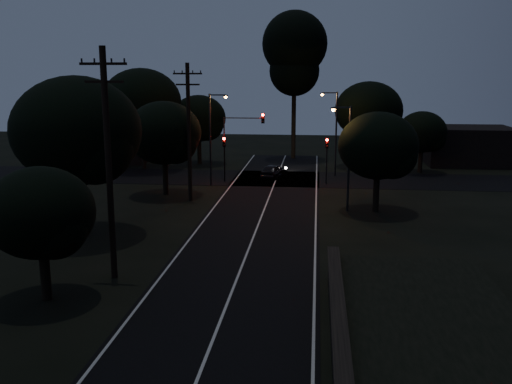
{
  "coord_description": "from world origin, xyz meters",
  "views": [
    {
      "loc": [
        3.71,
        -10.52,
        9.86
      ],
      "look_at": [
        0.0,
        24.0,
        2.5
      ],
      "focal_mm": 40.0,
      "sensor_mm": 36.0,
      "label": 1
    }
  ],
  "objects_px": {
    "utility_pole_far": "(189,130)",
    "tall_pine": "(295,53)",
    "signal_left": "(224,151)",
    "streetlight_c": "(347,151)",
    "car": "(274,171)",
    "signal_mast": "(243,134)",
    "streetlight_a": "(212,133)",
    "utility_pole_mid": "(108,161)",
    "streetlight_b": "(334,128)",
    "signal_right": "(327,152)"
  },
  "relations": [
    {
      "from": "streetlight_b",
      "to": "car",
      "type": "distance_m",
      "value": 7.06
    },
    {
      "from": "signal_left",
      "to": "streetlight_c",
      "type": "height_order",
      "value": "streetlight_c"
    },
    {
      "from": "utility_pole_mid",
      "to": "signal_left",
      "type": "distance_m",
      "value": 25.19
    },
    {
      "from": "signal_mast",
      "to": "car",
      "type": "bearing_deg",
      "value": 43.21
    },
    {
      "from": "utility_pole_far",
      "to": "tall_pine",
      "type": "bearing_deg",
      "value": 73.07
    },
    {
      "from": "signal_mast",
      "to": "streetlight_b",
      "type": "distance_m",
      "value": 9.15
    },
    {
      "from": "signal_left",
      "to": "tall_pine",
      "type": "bearing_deg",
      "value": 69.54
    },
    {
      "from": "signal_mast",
      "to": "streetlight_c",
      "type": "distance_m",
      "value": 13.28
    },
    {
      "from": "signal_left",
      "to": "car",
      "type": "relative_size",
      "value": 1.06
    },
    {
      "from": "utility_pole_mid",
      "to": "utility_pole_far",
      "type": "xyz_separation_m",
      "value": [
        0.0,
        17.0,
        -0.25
      ]
    },
    {
      "from": "utility_pole_mid",
      "to": "signal_left",
      "type": "relative_size",
      "value": 2.68
    },
    {
      "from": "signal_left",
      "to": "streetlight_c",
      "type": "xyz_separation_m",
      "value": [
        10.43,
        -9.99,
        1.51
      ]
    },
    {
      "from": "signal_mast",
      "to": "streetlight_a",
      "type": "bearing_deg",
      "value": -140.23
    },
    {
      "from": "utility_pole_mid",
      "to": "tall_pine",
      "type": "bearing_deg",
      "value": 80.07
    },
    {
      "from": "streetlight_c",
      "to": "car",
      "type": "xyz_separation_m",
      "value": [
        -6.14,
        12.44,
        -3.69
      ]
    },
    {
      "from": "utility_pole_mid",
      "to": "utility_pole_far",
      "type": "relative_size",
      "value": 1.05
    },
    {
      "from": "streetlight_b",
      "to": "signal_left",
      "type": "bearing_deg",
      "value": -157.95
    },
    {
      "from": "utility_pole_far",
      "to": "signal_left",
      "type": "height_order",
      "value": "utility_pole_far"
    },
    {
      "from": "signal_left",
      "to": "streetlight_c",
      "type": "distance_m",
      "value": 14.52
    },
    {
      "from": "utility_pole_mid",
      "to": "tall_pine",
      "type": "distance_m",
      "value": 41.08
    },
    {
      "from": "streetlight_a",
      "to": "car",
      "type": "xyz_separation_m",
      "value": [
        5.0,
        4.44,
        -3.98
      ]
    },
    {
      "from": "utility_pole_mid",
      "to": "streetlight_b",
      "type": "distance_m",
      "value": 31.15
    },
    {
      "from": "utility_pole_far",
      "to": "signal_left",
      "type": "distance_m",
      "value": 8.53
    },
    {
      "from": "tall_pine",
      "to": "streetlight_a",
      "type": "xyz_separation_m",
      "value": [
        -6.31,
        -17.0,
        -7.29
      ]
    },
    {
      "from": "tall_pine",
      "to": "car",
      "type": "bearing_deg",
      "value": -95.96
    },
    {
      "from": "tall_pine",
      "to": "streetlight_b",
      "type": "height_order",
      "value": "tall_pine"
    },
    {
      "from": "tall_pine",
      "to": "signal_mast",
      "type": "height_order",
      "value": "tall_pine"
    },
    {
      "from": "utility_pole_far",
      "to": "streetlight_c",
      "type": "distance_m",
      "value": 12.05
    },
    {
      "from": "tall_pine",
      "to": "signal_left",
      "type": "relative_size",
      "value": 4.03
    },
    {
      "from": "utility_pole_mid",
      "to": "signal_left",
      "type": "height_order",
      "value": "utility_pole_mid"
    },
    {
      "from": "signal_mast",
      "to": "streetlight_c",
      "type": "xyz_separation_m",
      "value": [
        8.74,
        -9.99,
        0.01
      ]
    },
    {
      "from": "signal_right",
      "to": "utility_pole_mid",
      "type": "bearing_deg",
      "value": -112.99
    },
    {
      "from": "utility_pole_mid",
      "to": "streetlight_a",
      "type": "bearing_deg",
      "value": 88.27
    },
    {
      "from": "utility_pole_mid",
      "to": "signal_right",
      "type": "relative_size",
      "value": 2.68
    },
    {
      "from": "tall_pine",
      "to": "streetlight_a",
      "type": "height_order",
      "value": "tall_pine"
    },
    {
      "from": "signal_mast",
      "to": "car",
      "type": "relative_size",
      "value": 1.62
    },
    {
      "from": "utility_pole_far",
      "to": "signal_mast",
      "type": "distance_m",
      "value": 8.64
    },
    {
      "from": "signal_mast",
      "to": "tall_pine",
      "type": "bearing_deg",
      "value": 75.38
    },
    {
      "from": "signal_mast",
      "to": "streetlight_a",
      "type": "relative_size",
      "value": 0.78
    },
    {
      "from": "signal_right",
      "to": "streetlight_c",
      "type": "xyz_separation_m",
      "value": [
        1.23,
        -9.99,
        1.51
      ]
    },
    {
      "from": "streetlight_b",
      "to": "car",
      "type": "xyz_separation_m",
      "value": [
        -5.62,
        -1.56,
        -3.98
      ]
    },
    {
      "from": "streetlight_b",
      "to": "streetlight_c",
      "type": "bearing_deg",
      "value": -87.86
    },
    {
      "from": "streetlight_a",
      "to": "car",
      "type": "distance_m",
      "value": 7.78
    },
    {
      "from": "utility_pole_far",
      "to": "streetlight_c",
      "type": "height_order",
      "value": "utility_pole_far"
    },
    {
      "from": "utility_pole_mid",
      "to": "streetlight_b",
      "type": "bearing_deg",
      "value": 68.7
    },
    {
      "from": "signal_mast",
      "to": "streetlight_a",
      "type": "xyz_separation_m",
      "value": [
        -2.39,
        -1.99,
        0.3
      ]
    },
    {
      "from": "utility_pole_far",
      "to": "signal_left",
      "type": "xyz_separation_m",
      "value": [
        1.4,
        7.99,
        -2.65
      ]
    },
    {
      "from": "signal_mast",
      "to": "streetlight_a",
      "type": "distance_m",
      "value": 3.13
    },
    {
      "from": "tall_pine",
      "to": "signal_left",
      "type": "distance_m",
      "value": 18.42
    },
    {
      "from": "streetlight_a",
      "to": "streetlight_b",
      "type": "xyz_separation_m",
      "value": [
        10.61,
        6.0,
        0.0
      ]
    }
  ]
}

